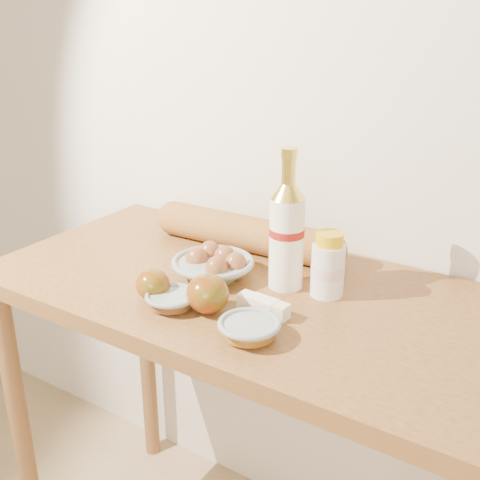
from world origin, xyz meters
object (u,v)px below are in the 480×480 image
bourbon_bottle (287,233)px  cream_bottle (328,266)px  baguette (246,233)px  table (247,334)px  egg_bowl (214,265)px

bourbon_bottle → cream_bottle: bearing=-13.8°
baguette → bourbon_bottle: bearing=-36.8°
bourbon_bottle → cream_bottle: (0.09, 0.01, -0.06)m
table → cream_bottle: (0.16, 0.06, 0.19)m
table → bourbon_bottle: size_ratio=3.85×
cream_bottle → egg_bowl: 0.26m
cream_bottle → baguette: cream_bottle is taller
bourbon_bottle → egg_bowl: (-0.16, -0.05, -0.10)m
table → bourbon_bottle: bearing=33.5°
bourbon_bottle → egg_bowl: size_ratio=1.33×
cream_bottle → baguette: bearing=133.4°
baguette → egg_bowl: bearing=-84.1°
bourbon_bottle → baguette: 0.24m
egg_bowl → bourbon_bottle: bearing=15.8°
bourbon_bottle → baguette: size_ratio=0.58×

